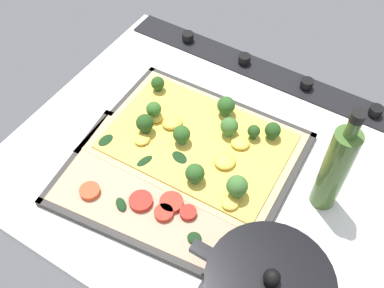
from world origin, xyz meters
TOP-DOWN VIEW (x-y plane):
  - ground_plane at (0.00, 0.00)cm, footprint 77.63×64.07cm
  - stove_control_panel at (0.00, -28.54)cm, footprint 74.53×7.00cm
  - baking_tray_front at (4.47, -1.81)cm, footprint 41.06×29.35cm
  - broccoli_pizza at (4.15, -1.88)cm, footprint 38.59×26.88cm
  - baking_tray_back at (5.96, 10.80)cm, footprint 38.98×28.96cm
  - veggie_pizza_back at (5.90, 11.15)cm, footprint 36.31×26.29cm
  - oil_bottle at (-21.54, -3.30)cm, footprint 4.63×4.63cm

SIDE VIEW (x-z plane):
  - ground_plane at x=0.00cm, z-range -3.00..0.00cm
  - baking_tray_front at x=4.47cm, z-range -0.29..1.01cm
  - baking_tray_back at x=5.96cm, z-range -0.28..1.02cm
  - stove_control_panel at x=0.00cm, z-range -0.75..1.85cm
  - veggie_pizza_back at x=5.90cm, z-range 0.11..2.01cm
  - broccoli_pizza at x=4.15cm, z-range -1.13..5.00cm
  - oil_bottle at x=-21.54cm, z-range -1.88..21.95cm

